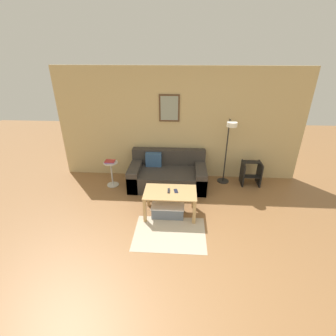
{
  "coord_description": "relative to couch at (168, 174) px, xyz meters",
  "views": [
    {
      "loc": [
        0.09,
        -2.21,
        2.84
      ],
      "look_at": [
        -0.17,
        1.86,
        0.85
      ],
      "focal_mm": 26.0,
      "sensor_mm": 36.0,
      "label": 1
    }
  ],
  "objects": [
    {
      "name": "coffee_table",
      "position": [
        0.12,
        -1.14,
        0.14
      ],
      "size": [
        0.96,
        0.58,
        0.49
      ],
      "color": "tan",
      "rests_on": "ground_plane"
    },
    {
      "name": "cell_phone",
      "position": [
        0.22,
        -1.11,
        0.24
      ],
      "size": [
        0.09,
        0.15,
        0.01
      ],
      "primitive_type": "cube",
      "rotation": [
        0.0,
        0.0,
        0.19
      ],
      "color": "#1E2338",
      "rests_on": "coffee_table"
    },
    {
      "name": "storage_bin",
      "position": [
        0.08,
        -1.17,
        -0.14
      ],
      "size": [
        0.61,
        0.36,
        0.23
      ],
      "color": "slate",
      "rests_on": "ground_plane"
    },
    {
      "name": "book_stack",
      "position": [
        -1.28,
        -0.11,
        0.34
      ],
      "size": [
        0.23,
        0.2,
        0.03
      ],
      "color": "#8C4C93",
      "rests_on": "side_table"
    },
    {
      "name": "side_table",
      "position": [
        -1.27,
        -0.12,
        0.09
      ],
      "size": [
        0.32,
        0.32,
        0.58
      ],
      "color": "silver",
      "rests_on": "ground_plane"
    },
    {
      "name": "couch",
      "position": [
        0.0,
        0.0,
        0.0
      ],
      "size": [
        1.71,
        0.96,
        0.75
      ],
      "color": "#38332D",
      "rests_on": "ground_plane"
    },
    {
      "name": "remote_control",
      "position": [
        0.09,
        -1.12,
        0.24
      ],
      "size": [
        0.05,
        0.15,
        0.02
      ],
      "primitive_type": "cube",
      "rotation": [
        0.0,
        0.0,
        0.04
      ],
      "color": "#232328",
      "rests_on": "coffee_table"
    },
    {
      "name": "area_rug",
      "position": [
        0.14,
        -1.7,
        -0.26
      ],
      "size": [
        1.22,
        0.91,
        0.01
      ],
      "primitive_type": "cube",
      "color": "#C1B299",
      "rests_on": "ground_plane"
    },
    {
      "name": "wall_back",
      "position": [
        0.23,
        0.5,
        1.02
      ],
      "size": [
        5.6,
        0.09,
        2.55
      ],
      "color": "tan",
      "rests_on": "ground_plane"
    },
    {
      "name": "floor_lamp",
      "position": [
        1.31,
        0.04,
        0.78
      ],
      "size": [
        0.27,
        0.54,
        1.52
      ],
      "color": "black",
      "rests_on": "ground_plane"
    },
    {
      "name": "step_stool",
      "position": [
        1.91,
        0.14,
        0.03
      ],
      "size": [
        0.41,
        0.36,
        0.54
      ],
      "color": "black",
      "rests_on": "ground_plane"
    },
    {
      "name": "ground_plane",
      "position": [
        0.23,
        -2.74,
        -0.26
      ],
      "size": [
        16.0,
        16.0,
        0.0
      ],
      "primitive_type": "plane",
      "color": "olive"
    }
  ]
}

